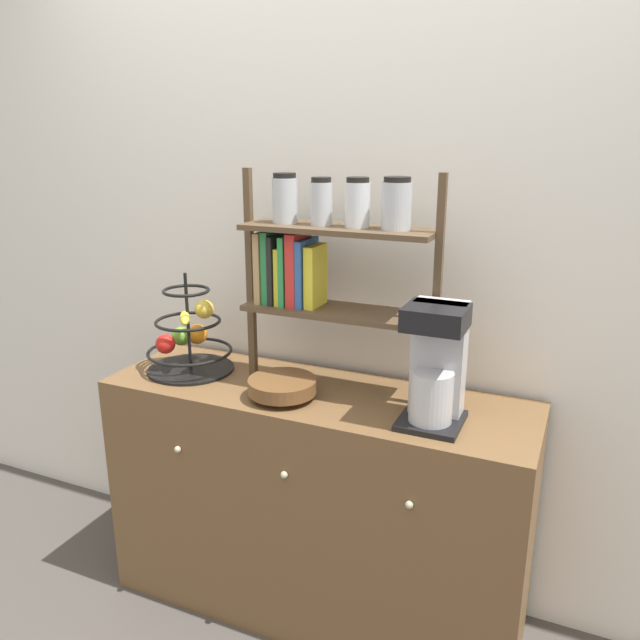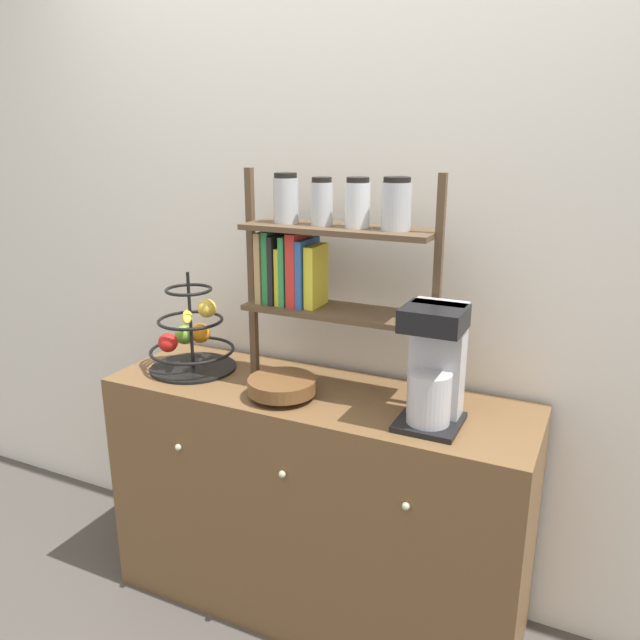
# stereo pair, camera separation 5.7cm
# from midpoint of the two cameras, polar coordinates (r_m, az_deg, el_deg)

# --- Properties ---
(wall_back) EXTENTS (7.00, 0.05, 2.60)m
(wall_back) POSITION_cam_midpoint_polar(r_m,az_deg,el_deg) (2.26, 1.74, 6.16)
(wall_back) COLOR silver
(wall_back) RESTS_ON ground_plane
(sideboard) EXTENTS (1.49, 0.49, 0.87)m
(sideboard) POSITION_cam_midpoint_polar(r_m,az_deg,el_deg) (2.35, -1.14, -16.34)
(sideboard) COLOR brown
(sideboard) RESTS_ON ground_plane
(coffee_maker) EXTENTS (0.19, 0.20, 0.37)m
(coffee_maker) POSITION_cam_midpoint_polar(r_m,az_deg,el_deg) (1.89, 9.67, -4.07)
(coffee_maker) COLOR black
(coffee_maker) RESTS_ON sideboard
(fruit_stand) EXTENTS (0.32, 0.32, 0.37)m
(fruit_stand) POSITION_cam_midpoint_polar(r_m,az_deg,el_deg) (2.36, -12.61, -1.71)
(fruit_stand) COLOR black
(fruit_stand) RESTS_ON sideboard
(wooden_bowl) EXTENTS (0.23, 0.23, 0.07)m
(wooden_bowl) POSITION_cam_midpoint_polar(r_m,az_deg,el_deg) (2.09, -4.26, -6.11)
(wooden_bowl) COLOR brown
(wooden_bowl) RESTS_ON sideboard
(shelf_hutch) EXTENTS (0.68, 0.20, 0.74)m
(shelf_hutch) POSITION_cam_midpoint_polar(r_m,az_deg,el_deg) (2.05, -0.75, 6.09)
(shelf_hutch) COLOR brown
(shelf_hutch) RESTS_ON sideboard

